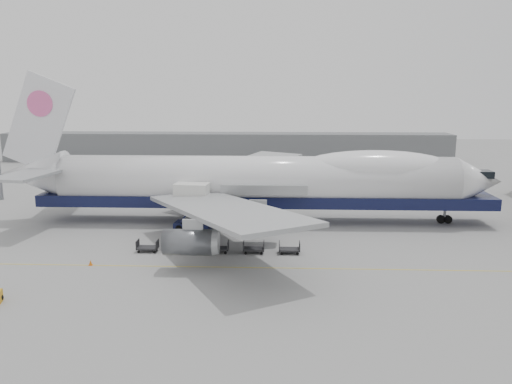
{
  "coord_description": "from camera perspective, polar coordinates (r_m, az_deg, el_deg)",
  "views": [
    {
      "loc": [
        2.52,
        -53.32,
        17.46
      ],
      "look_at": [
        0.1,
        6.0,
        5.28
      ],
      "focal_mm": 35.0,
      "sensor_mm": 36.0,
      "label": 1
    }
  ],
  "objects": [
    {
      "name": "airliner",
      "position": [
        66.41,
        0.68,
        1.32
      ],
      "size": [
        67.0,
        55.3,
        19.98
      ],
      "color": "white",
      "rests_on": "ground"
    },
    {
      "name": "dolly_4",
      "position": [
        54.64,
        3.85,
        -6.48
      ],
      "size": [
        2.3,
        1.35,
        1.3
      ],
      "color": "#2D2D30",
      "rests_on": "ground"
    },
    {
      "name": "ground",
      "position": [
        56.16,
        -0.35,
        -6.52
      ],
      "size": [
        260.0,
        260.0,
        0.0
      ],
      "primitive_type": "plane",
      "color": "gray",
      "rests_on": "ground"
    },
    {
      "name": "dolly_2",
      "position": [
        54.98,
        -4.35,
        -6.38
      ],
      "size": [
        2.3,
        1.35,
        1.3
      ],
      "color": "#2D2D30",
      "rests_on": "ground"
    },
    {
      "name": "dolly_1",
      "position": [
        55.56,
        -8.37,
        -6.28
      ],
      "size": [
        2.3,
        1.35,
        1.3
      ],
      "color": "#2D2D30",
      "rests_on": "ground"
    },
    {
      "name": "catering_truck",
      "position": [
        63.32,
        -7.3,
        -1.31
      ],
      "size": [
        4.74,
        3.51,
        6.0
      ],
      "rotation": [
        0.0,
        0.0,
        -0.11
      ],
      "color": "#161C44",
      "rests_on": "ground"
    },
    {
      "name": "traffic_cone",
      "position": [
        53.75,
        -18.39,
        -7.68
      ],
      "size": [
        0.39,
        0.39,
        0.57
      ],
      "rotation": [
        0.0,
        0.0,
        0.08
      ],
      "color": "#D8630B",
      "rests_on": "ground"
    },
    {
      "name": "apron_line",
      "position": [
        50.5,
        -0.67,
        -8.63
      ],
      "size": [
        60.0,
        0.15,
        0.01
      ],
      "primitive_type": "cube",
      "color": "gold",
      "rests_on": "ground"
    },
    {
      "name": "dolly_3",
      "position": [
        54.67,
        -0.27,
        -6.45
      ],
      "size": [
        2.3,
        1.35,
        1.3
      ],
      "color": "#2D2D30",
      "rests_on": "ground"
    },
    {
      "name": "dolly_0",
      "position": [
        56.4,
        -12.28,
        -6.15
      ],
      "size": [
        2.3,
        1.35,
        1.3
      ],
      "color": "#2D2D30",
      "rests_on": "ground"
    },
    {
      "name": "hangar",
      "position": [
        124.74,
        -3.45,
        5.14
      ],
      "size": [
        110.0,
        8.0,
        7.0
      ],
      "primitive_type": "cube",
      "color": "slate",
      "rests_on": "ground"
    }
  ]
}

